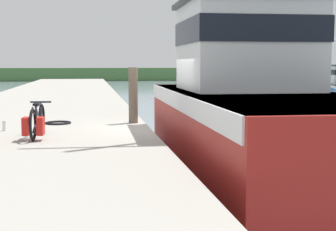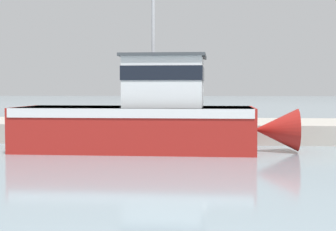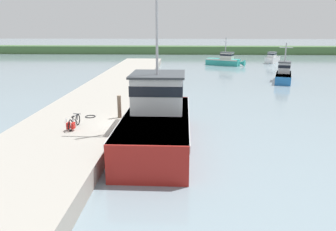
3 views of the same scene
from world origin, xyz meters
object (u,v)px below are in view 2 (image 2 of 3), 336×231
fishing_boat_main (149,115)px  mooring_post (199,109)px  bicycle_touring (152,115)px  water_bottle_by_bike (179,118)px

fishing_boat_main → mooring_post: (-2.51, 1.99, 0.14)m
bicycle_touring → fishing_boat_main: bearing=8.5°
fishing_boat_main → bicycle_touring: (-4.67, -0.40, -0.24)m
bicycle_touring → water_bottle_by_bike: size_ratio=7.62×
mooring_post → water_bottle_by_bike: 3.25m
bicycle_touring → water_bottle_by_bike: bicycle_touring is taller
mooring_post → fishing_boat_main: bearing=-38.4°
fishing_boat_main → water_bottle_by_bike: (-5.51, 0.88, -0.45)m
mooring_post → water_bottle_by_bike: size_ratio=6.14×
bicycle_touring → mooring_post: size_ratio=1.24×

